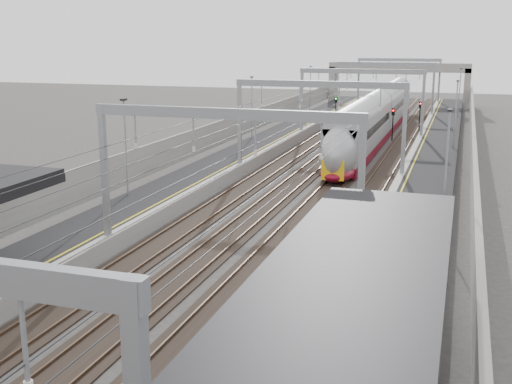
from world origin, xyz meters
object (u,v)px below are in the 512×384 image
Objects in this scene: bench at (347,360)px; overbridge at (399,73)px; signal_green at (336,105)px; train at (375,122)px.

overbridge is at bearing 94.91° from bench.
bench is at bearing -78.66° from signal_green.
bench is at bearing -83.19° from train.
overbridge reaches higher than bench.
train reaches higher than signal_green.
bench is (7.57, -88.04, -3.78)m from overbridge.
signal_green is at bearing -102.03° from overbridge.
overbridge is 6.33× the size of signal_green.
overbridge is at bearing 92.31° from train.
signal_green reaches higher than bench.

